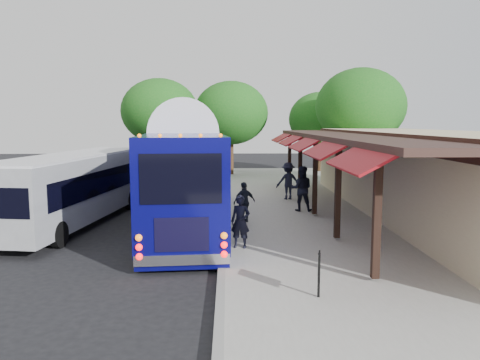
% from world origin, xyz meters
% --- Properties ---
extents(ground, '(90.00, 90.00, 0.00)m').
position_xyz_m(ground, '(0.00, 0.00, 0.00)').
color(ground, black).
rests_on(ground, ground).
extents(sidewalk, '(10.00, 40.00, 0.15)m').
position_xyz_m(sidewalk, '(5.00, 4.00, 0.07)').
color(sidewalk, '#9E9B93').
rests_on(sidewalk, ground).
extents(curb, '(0.20, 40.00, 0.16)m').
position_xyz_m(curb, '(0.05, 4.00, 0.07)').
color(curb, gray).
rests_on(curb, ground).
extents(station_shelter, '(8.15, 20.00, 3.60)m').
position_xyz_m(station_shelter, '(8.38, 4.00, 1.85)').
color(station_shelter, tan).
rests_on(station_shelter, ground).
extents(coach_bus, '(3.49, 12.20, 3.86)m').
position_xyz_m(coach_bus, '(-1.45, 2.93, 2.07)').
color(coach_bus, '#080758').
rests_on(coach_bus, ground).
extents(city_bus, '(3.55, 10.47, 2.76)m').
position_xyz_m(city_bus, '(-5.72, 3.49, 1.52)').
color(city_bus, gray).
rests_on(city_bus, ground).
extents(ped_a, '(0.67, 0.52, 1.63)m').
position_xyz_m(ped_a, '(0.60, -0.86, 0.96)').
color(ped_a, black).
rests_on(ped_a, sidewalk).
extents(ped_b, '(1.06, 0.89, 1.95)m').
position_xyz_m(ped_b, '(3.40, 5.06, 1.13)').
color(ped_b, black).
rests_on(ped_b, sidewalk).
extents(ped_c, '(0.99, 0.73, 1.56)m').
position_xyz_m(ped_c, '(0.85, 2.84, 0.93)').
color(ped_c, black).
rests_on(ped_c, sidewalk).
extents(ped_d, '(1.29, 0.88, 1.85)m').
position_xyz_m(ped_d, '(3.21, 8.17, 1.07)').
color(ped_d, black).
rests_on(ped_d, sidewalk).
extents(sign_board, '(0.14, 0.45, 1.00)m').
position_xyz_m(sign_board, '(2.21, -5.00, 0.83)').
color(sign_board, black).
rests_on(sign_board, sidewalk).
extents(tree_left, '(5.44, 5.44, 6.96)m').
position_xyz_m(tree_left, '(0.44, 19.63, 4.64)').
color(tree_left, '#382314').
rests_on(tree_left, ground).
extents(tree_mid, '(4.94, 4.94, 6.33)m').
position_xyz_m(tree_mid, '(7.43, 21.72, 4.22)').
color(tree_mid, '#382314').
rests_on(tree_mid, ground).
extents(tree_right, '(5.86, 5.86, 7.51)m').
position_xyz_m(tree_right, '(8.90, 15.83, 5.01)').
color(tree_right, '#382314').
rests_on(tree_right, ground).
extents(tree_far, '(5.58, 5.58, 7.15)m').
position_xyz_m(tree_far, '(-4.75, 19.64, 4.77)').
color(tree_far, '#382314').
rests_on(tree_far, ground).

